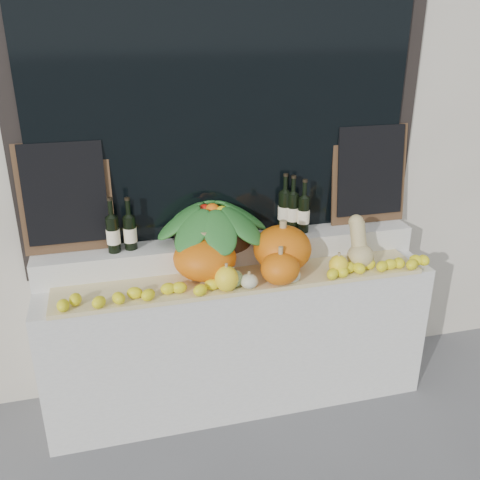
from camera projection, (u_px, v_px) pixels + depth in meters
name	position (u px, v px, depth m)	size (l,w,h in m)	color
storefront_facade	(207.00, 21.00, 3.26)	(7.00, 0.94, 4.50)	beige
display_sill	(237.00, 336.00, 3.33)	(2.30, 0.55, 0.88)	silver
rear_tier	(231.00, 250.00, 3.26)	(2.30, 0.25, 0.16)	silver
straw_bedding	(242.00, 280.00, 3.04)	(2.10, 0.32, 0.03)	tan
pumpkin_left	(205.00, 258.00, 3.00)	(0.36, 0.36, 0.24)	orange
pumpkin_right	(282.00, 249.00, 3.09)	(0.34, 0.34, 0.27)	orange
pumpkin_center	(280.00, 268.00, 2.94)	(0.22, 0.22, 0.18)	orange
butternut_squash	(359.00, 247.00, 3.14)	(0.16, 0.21, 0.30)	tan
decorative_gourds	(267.00, 275.00, 2.94)	(0.79, 0.16, 0.16)	#2A5F1C
lemon_heap	(247.00, 282.00, 2.92)	(2.20, 0.16, 0.06)	yellow
produce_bowl	(213.00, 222.00, 3.14)	(0.71, 0.71, 0.25)	black
wine_bottle_far_left	(113.00, 234.00, 3.00)	(0.08, 0.08, 0.32)	black
wine_bottle_near_left	(130.00, 232.00, 3.04)	(0.08, 0.08, 0.31)	black
wine_bottle_tall	(285.00, 210.00, 3.30)	(0.08, 0.08, 0.36)	black
wine_bottle_near_right	(292.00, 211.00, 3.29)	(0.08, 0.08, 0.35)	black
wine_bottle_far_right	(303.00, 214.00, 3.28)	(0.08, 0.08, 0.34)	black
chalkboard_left	(65.00, 196.00, 2.94)	(0.50, 0.10, 0.62)	#4C331E
chalkboard_right	(370.00, 173.00, 3.37)	(0.50, 0.10, 0.62)	#4C331E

